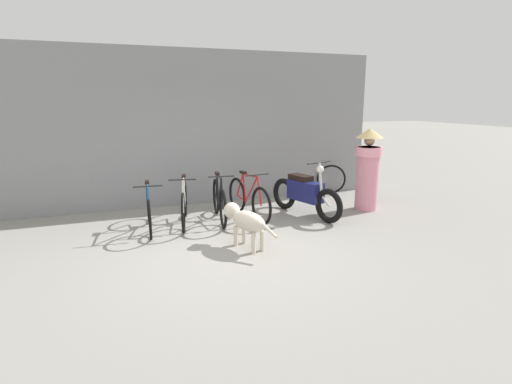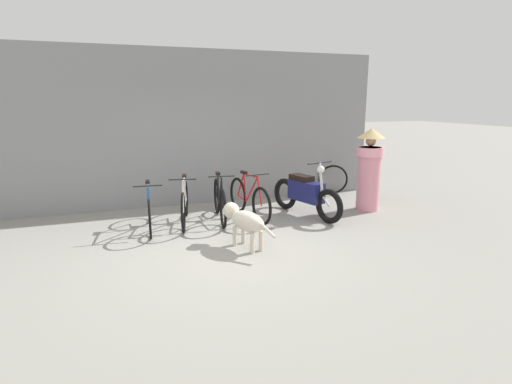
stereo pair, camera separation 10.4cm
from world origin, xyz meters
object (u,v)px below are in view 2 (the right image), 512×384
bicycle_2 (220,201)px  motorcycle (306,194)px  stray_dog (244,220)px  bicycle_1 (185,204)px  bicycle_0 (149,210)px  spare_tire_left (333,179)px  person_in_robes (369,168)px  bicycle_3 (249,199)px

bicycle_2 → motorcycle: motorcycle is taller
stray_dog → bicycle_1: bearing=3.3°
bicycle_0 → spare_tire_left: 4.56m
person_in_robes → bicycle_0: bearing=23.8°
bicycle_1 → stray_dog: (0.65, -1.48, 0.05)m
bicycle_2 → spare_tire_left: bearing=118.9°
person_in_robes → bicycle_2: bearing=20.6°
stray_dog → spare_tire_left: (3.08, 2.68, -0.08)m
motorcycle → bicycle_2: bearing=-115.6°
person_in_robes → motorcycle: bearing=24.7°
motorcycle → person_in_robes: person_in_robes is taller
bicycle_0 → stray_dog: bicycle_0 is taller
bicycle_0 → bicycle_3: 1.84m
bicycle_2 → motorcycle: bearing=88.8°
bicycle_3 → spare_tire_left: (2.52, 1.24, -0.02)m
bicycle_2 → person_in_robes: bearing=92.2°
bicycle_1 → person_in_robes: 3.71m
stray_dog → motorcycle: bearing=-73.8°
bicycle_2 → spare_tire_left: 3.31m
bicycle_3 → spare_tire_left: 2.81m
person_in_robes → spare_tire_left: bearing=-66.7°
bicycle_3 → bicycle_0: bearing=-95.4°
bicycle_1 → person_in_robes: bearing=97.7°
bicycle_1 → bicycle_3: 1.21m
motorcycle → stray_dog: 2.04m
bicycle_1 → person_in_robes: person_in_robes is taller
bicycle_0 → stray_dog: size_ratio=1.42×
bicycle_2 → spare_tire_left: (3.08, 1.21, -0.02)m
bicycle_1 → motorcycle: motorcycle is taller
bicycle_1 → bicycle_2: bicycle_2 is taller
bicycle_0 → bicycle_1: bearing=106.4°
bicycle_0 → stray_dog: bearing=47.6°
motorcycle → spare_tire_left: 2.05m
motorcycle → bicycle_0: bearing=-109.5°
bicycle_1 → bicycle_3: (1.21, -0.05, -0.00)m
bicycle_0 → stray_dog: (1.28, -1.34, 0.07)m
bicycle_2 → stray_dog: bicycle_2 is taller
bicycle_1 → bicycle_3: size_ratio=0.99×
spare_tire_left → bicycle_1: bearing=-162.3°
motorcycle → stray_dog: (-1.64, -1.21, -0.01)m
bicycle_2 → bicycle_3: (0.56, -0.03, -0.00)m
stray_dog → person_in_robes: person_in_robes is taller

